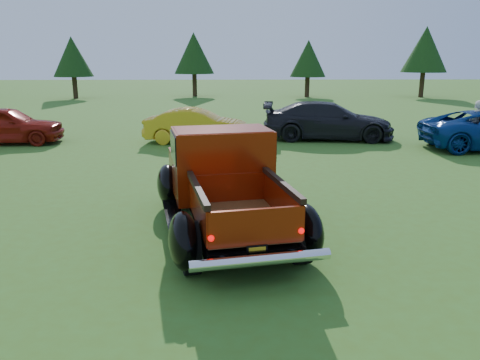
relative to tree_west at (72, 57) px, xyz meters
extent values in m
plane|color=#40661D|center=(12.00, -29.00, -3.11)|extent=(120.00, 120.00, 0.00)
cylinder|color=#332114|center=(0.00, 0.00, -2.28)|extent=(0.36, 0.36, 1.66)
cone|color=black|center=(0.00, 0.00, 0.02)|extent=(2.94, 2.94, 2.94)
cylinder|color=#332114|center=(9.00, 2.00, -2.21)|extent=(0.36, 0.36, 1.80)
cone|color=black|center=(9.00, 2.00, 0.29)|extent=(3.20, 3.20, 3.20)
cylinder|color=#332114|center=(18.00, 1.00, -2.32)|extent=(0.36, 0.36, 1.58)
cone|color=black|center=(18.00, 1.00, -0.12)|extent=(2.82, 2.82, 2.82)
cylinder|color=#332114|center=(27.00, 0.50, -2.14)|extent=(0.36, 0.36, 1.94)
cone|color=black|center=(27.00, 0.50, 0.56)|extent=(3.46, 3.46, 3.46)
cylinder|color=black|center=(11.08, -30.31, -2.72)|extent=(0.38, 0.82, 0.79)
cylinder|color=black|center=(12.72, -29.99, -2.72)|extent=(0.38, 0.82, 0.79)
cylinder|color=black|center=(10.48, -27.22, -2.72)|extent=(0.38, 0.82, 0.79)
cylinder|color=black|center=(12.12, -26.90, -2.72)|extent=(0.38, 0.82, 0.79)
cube|color=black|center=(11.59, -28.55, -2.67)|extent=(2.24, 4.80, 0.20)
cube|color=maroon|center=(11.28, -26.96, -2.26)|extent=(1.93, 1.77, 0.61)
cube|color=silver|center=(11.13, -26.22, -2.27)|extent=(1.56, 0.36, 0.49)
cube|color=maroon|center=(11.52, -28.22, -1.93)|extent=(1.94, 1.45, 1.28)
cube|color=black|center=(11.52, -28.22, -1.58)|extent=(1.96, 1.36, 0.49)
cube|color=maroon|center=(11.52, -28.22, -1.32)|extent=(1.84, 1.34, 0.08)
cube|color=brown|center=(11.83, -29.76, -2.50)|extent=(1.68, 2.19, 0.05)
cube|color=maroon|center=(11.18, -29.89, -2.24)|extent=(0.43, 1.94, 0.51)
cube|color=maroon|center=(12.48, -29.63, -2.24)|extent=(0.43, 1.94, 0.51)
cube|color=maroon|center=(11.64, -28.80, -2.24)|extent=(1.31, 0.30, 0.51)
cube|color=maroon|center=(12.02, -30.73, -2.24)|extent=(1.31, 0.31, 0.51)
cube|color=black|center=(11.18, -29.89, -1.94)|extent=(0.47, 1.95, 0.09)
cube|color=black|center=(12.48, -29.63, -1.94)|extent=(0.47, 1.95, 0.09)
ellipsoid|color=black|center=(10.99, -30.33, -2.60)|extent=(0.64, 1.11, 0.87)
ellipsoid|color=black|center=(12.82, -29.97, -2.60)|extent=(0.64, 1.11, 0.87)
ellipsoid|color=black|center=(10.38, -27.24, -2.60)|extent=(0.64, 1.11, 0.87)
ellipsoid|color=black|center=(12.22, -26.88, -2.60)|extent=(0.64, 1.11, 0.87)
cube|color=black|center=(10.68, -28.78, -2.78)|extent=(0.71, 2.09, 0.06)
cube|color=black|center=(12.52, -28.42, -2.78)|extent=(0.71, 2.09, 0.06)
cylinder|color=silver|center=(12.06, -30.97, -2.62)|extent=(1.91, 0.52, 0.16)
cube|color=black|center=(12.02, -30.77, -2.57)|extent=(0.29, 0.07, 0.15)
cube|color=gold|center=(12.03, -30.78, -2.57)|extent=(0.23, 0.06, 0.10)
sphere|color=#CC0505|center=(11.40, -30.88, -2.34)|extent=(0.09, 0.09, 0.09)
sphere|color=#CC0505|center=(12.64, -30.63, -2.34)|extent=(0.09, 0.09, 0.09)
imported|color=maroon|center=(3.50, -19.42, -2.42)|extent=(4.16, 1.93, 1.38)
imported|color=gold|center=(10.50, -19.41, -2.48)|extent=(3.93, 1.68, 1.26)
imported|color=black|center=(15.50, -18.79, -2.39)|extent=(5.16, 2.59, 1.44)
imported|color=beige|center=(20.20, -20.81, -2.28)|extent=(0.72, 0.66, 1.66)
camera|label=1|loc=(11.63, -36.66, -0.02)|focal=35.00mm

